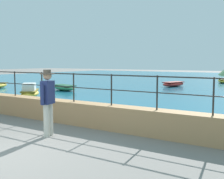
% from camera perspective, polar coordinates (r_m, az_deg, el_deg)
% --- Properties ---
extents(ground_plane, '(120.00, 120.00, 0.00)m').
position_cam_1_polar(ground_plane, '(6.47, -21.81, -12.30)').
color(ground_plane, slate).
extents(promenade_wall, '(20.00, 0.56, 0.70)m').
position_cam_1_polar(promenade_wall, '(8.56, -4.11, -5.13)').
color(promenade_wall, tan).
rests_on(promenade_wall, ground).
extents(railing, '(18.44, 0.04, 0.90)m').
position_cam_1_polar(railing, '(8.44, -4.15, 1.28)').
color(railing, '#282623').
rests_on(railing, promenade_wall).
extents(person_walking, '(0.38, 0.56, 1.75)m').
position_cam_1_polar(person_walking, '(7.49, -12.90, -1.95)').
color(person_walking, beige).
rests_on(person_walking, ground).
extents(boat_2, '(2.20, 2.32, 0.76)m').
position_cam_1_polar(boat_2, '(15.85, -16.35, -0.47)').
color(boat_2, gold).
rests_on(boat_2, lake_water).
extents(boat_4, '(1.53, 2.46, 0.36)m').
position_cam_1_polar(boat_4, '(22.17, 12.35, 1.12)').
color(boat_4, red).
rests_on(boat_4, lake_water).
extents(boat_5, '(2.46, 1.56, 0.36)m').
position_cam_1_polar(boat_5, '(18.96, -9.67, 0.43)').
color(boat_5, '#338C59').
rests_on(boat_5, lake_water).
extents(boat_7, '(1.62, 2.47, 0.36)m').
position_cam_1_polar(boat_7, '(27.26, 21.69, 1.67)').
color(boat_7, gold).
rests_on(boat_7, lake_water).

